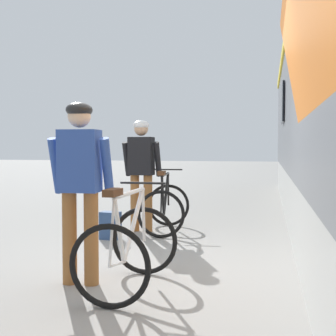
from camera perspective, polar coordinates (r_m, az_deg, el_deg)
The scene contains 6 objects.
ground_plane at distance 4.92m, azimuth 0.93°, elevation -13.01°, with size 80.00×80.00×0.00m, color gray.
cyclist_near_in_blue at distance 4.29m, azimuth -11.45°, elevation -1.04°, with size 0.63×0.34×1.76m.
cyclist_far_in_dark at distance 6.92m, azimuth -3.51°, elevation 0.37°, with size 0.62×0.32×1.76m.
bicycle_near_white at distance 4.13m, azimuth -5.17°, elevation -10.28°, with size 0.71×1.08×0.99m.
bicycle_far_black at distance 6.91m, azimuth -0.41°, elevation -5.06°, with size 0.83×1.15×0.99m.
backpack_on_platform at distance 6.44m, azimuth -7.55°, elevation -7.46°, with size 0.28×0.18×0.40m, color navy.
Camera 1 is at (0.99, -4.63, 1.32)m, focal length 46.59 mm.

